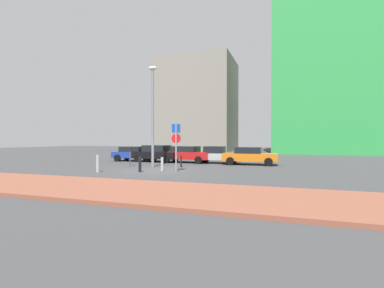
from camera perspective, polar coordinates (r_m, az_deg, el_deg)
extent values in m
plane|color=#424244|center=(18.31, -7.51, -5.44)|extent=(120.00, 120.00, 0.00)
cube|color=#93513D|center=(12.44, -22.21, -8.16)|extent=(40.00, 4.38, 0.14)
cube|color=#1E389E|center=(26.87, -11.36, -2.16)|extent=(4.42, 2.16, 0.57)
cube|color=black|center=(27.01, -12.07, -1.03)|extent=(2.17, 1.83, 0.48)
cylinder|color=black|center=(27.13, -7.74, -2.72)|extent=(0.66, 0.27, 0.64)
cylinder|color=black|center=(25.45, -9.28, -2.96)|extent=(0.66, 0.27, 0.64)
cylinder|color=black|center=(28.36, -13.22, -2.58)|extent=(0.66, 0.27, 0.64)
cylinder|color=black|center=(26.75, -15.03, -2.79)|extent=(0.66, 0.27, 0.64)
cube|color=black|center=(25.55, -7.26, -2.24)|extent=(4.39, 2.08, 0.62)
cube|color=black|center=(25.53, -7.27, -0.90)|extent=(2.29, 1.78, 0.58)
cylinder|color=black|center=(25.66, -3.45, -2.92)|extent=(0.65, 0.27, 0.64)
cylinder|color=black|center=(24.09, -5.33, -3.16)|extent=(0.65, 0.27, 0.64)
cylinder|color=black|center=(27.07, -8.97, -2.73)|extent=(0.65, 0.27, 0.64)
cylinder|color=black|center=(25.59, -11.07, -2.94)|extent=(0.65, 0.27, 0.64)
cube|color=red|center=(24.59, -1.18, -2.33)|extent=(4.54, 2.12, 0.64)
cube|color=black|center=(24.62, -1.46, -1.02)|extent=(2.46, 1.83, 0.48)
cylinder|color=black|center=(24.89, 2.84, -3.03)|extent=(0.65, 0.26, 0.64)
cylinder|color=black|center=(23.19, 1.31, -3.31)|extent=(0.65, 0.26, 0.64)
cylinder|color=black|center=(26.07, -3.40, -2.86)|extent=(0.65, 0.26, 0.64)
cylinder|color=black|center=(24.45, -5.28, -3.10)|extent=(0.65, 0.26, 0.64)
cube|color=#B7BABF|center=(23.97, 5.00, -2.52)|extent=(4.09, 1.86, 0.55)
cube|color=black|center=(23.97, 4.66, -1.17)|extent=(1.76, 1.60, 0.58)
cylinder|color=black|center=(24.59, 8.49, -3.09)|extent=(0.65, 0.25, 0.64)
cylinder|color=black|center=(22.95, 7.96, -3.37)|extent=(0.65, 0.25, 0.64)
cylinder|color=black|center=(25.08, 2.29, -3.00)|extent=(0.65, 0.25, 0.64)
cylinder|color=black|center=(23.48, 1.35, -3.26)|extent=(0.65, 0.25, 0.64)
cube|color=orange|center=(22.91, 11.80, -2.63)|extent=(4.36, 1.85, 0.60)
cube|color=black|center=(22.90, 11.45, -1.26)|extent=(2.06, 1.65, 0.49)
cylinder|color=black|center=(23.70, 15.53, -3.26)|extent=(0.65, 0.24, 0.64)
cylinder|color=black|center=(21.97, 15.39, -3.58)|extent=(0.65, 0.24, 0.64)
cylinder|color=black|center=(23.97, 8.50, -3.19)|extent=(0.65, 0.24, 0.64)
cylinder|color=black|center=(22.26, 7.81, -3.50)|extent=(0.65, 0.24, 0.64)
cylinder|color=gray|center=(17.58, -3.28, -0.75)|extent=(0.10, 0.10, 3.03)
cube|color=#1447B7|center=(17.59, -3.29, 3.20)|extent=(0.55, 0.08, 0.55)
cylinder|color=red|center=(17.58, -3.29, 1.16)|extent=(0.60, 0.08, 0.60)
cylinder|color=#4C4C51|center=(21.52, -12.57, -2.92)|extent=(0.08, 0.08, 1.19)
cube|color=black|center=(21.48, -12.58, -0.96)|extent=(0.18, 0.14, 0.28)
cylinder|color=gray|center=(20.90, -8.06, 5.17)|extent=(0.20, 0.20, 7.16)
ellipsoid|color=silver|center=(21.51, -8.08, 15.13)|extent=(0.70, 0.36, 0.30)
cylinder|color=#B7B7BC|center=(18.24, -18.76, -3.81)|extent=(0.18, 0.18, 1.07)
cylinder|color=#B7B7BC|center=(18.12, -6.14, -4.11)|extent=(0.17, 0.17, 0.88)
cylinder|color=black|center=(17.66, -10.62, -4.08)|extent=(0.18, 0.18, 0.98)
cylinder|color=black|center=(20.40, -2.24, -3.58)|extent=(0.12, 0.12, 0.85)
cube|color=green|center=(48.59, 26.09, 15.82)|extent=(15.87, 12.39, 29.26)
cube|color=gray|center=(54.59, 1.25, 7.86)|extent=(13.75, 11.84, 17.34)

